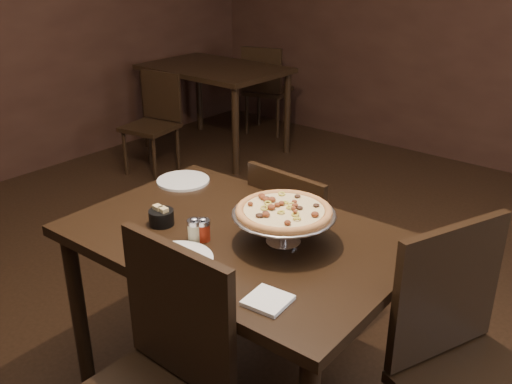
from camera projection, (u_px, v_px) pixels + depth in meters
The scene contains 15 objects.
room at pixel (219, 69), 1.82m from camera, with size 6.04×7.04×2.84m.
dining_table at pixel (237, 257), 2.16m from camera, with size 1.27×0.86×0.78m.
background_table at pixel (214, 78), 5.08m from camera, with size 1.24×0.83×0.77m.
pizza_stand at pixel (284, 212), 2.00m from camera, with size 0.37×0.37×0.15m.
parmesan_shaker at pixel (195, 230), 2.05m from camera, with size 0.05×0.05×0.09m.
pepper_flake_shaker at pixel (203, 230), 2.05m from camera, with size 0.05×0.05×0.09m.
packet_caddy at pixel (161, 217), 2.17m from camera, with size 0.10×0.10×0.08m.
napkin_stack at pixel (268, 300), 1.71m from camera, with size 0.12×0.12×0.01m, color white.
plate_left at pixel (183, 181), 2.57m from camera, with size 0.24×0.24×0.01m, color silver.
plate_near at pixel (176, 260), 1.93m from camera, with size 0.25×0.25×0.01m, color silver.
serving_spatula at pixel (261, 215), 1.99m from camera, with size 0.15×0.15×0.02m.
chair_far at pixel (300, 248), 2.62m from camera, with size 0.44×0.44×0.89m.
chair_side at pixel (469, 364), 1.83m from camera, with size 0.59×0.59×0.97m.
bg_chair_far at pixel (266, 87), 5.62m from camera, with size 0.51×0.51×0.87m.
bg_chair_near at pixel (155, 119), 4.69m from camera, with size 0.44×0.44×0.82m.
Camera 1 is at (1.32, -1.31, 1.77)m, focal length 40.00 mm.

